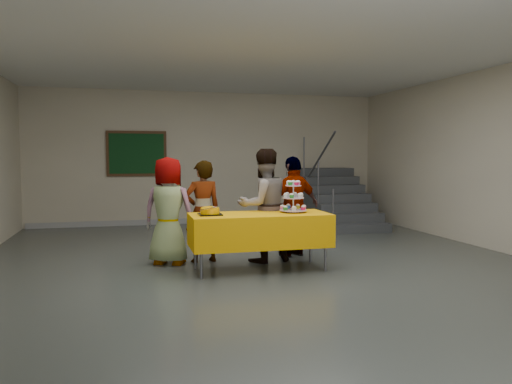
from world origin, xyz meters
TOP-DOWN VIEW (x-y plane):
  - room_shell at (0.00, 0.02)m, footprint 10.00×10.04m
  - bake_table at (-0.09, 0.08)m, footprint 1.88×0.78m
  - cupcake_stand at (0.41, 0.13)m, footprint 0.38×0.38m
  - bear_cake at (-0.76, 0.10)m, footprint 0.32×0.36m
  - schoolchild_a at (-1.25, 0.77)m, footprint 0.89×0.76m
  - schoolchild_b at (-0.76, 0.80)m, footprint 0.59×0.44m
  - schoolchild_c at (0.11, 0.59)m, footprint 0.92×0.79m
  - schoolchild_d at (0.67, 0.88)m, footprint 0.98×0.65m
  - staircase at (2.70, 4.13)m, footprint 1.30×2.40m
  - noticeboard at (-1.61, 4.96)m, footprint 1.30×0.05m

SIDE VIEW (x-z plane):
  - staircase at x=2.70m, z-range -0.53..1.51m
  - bake_table at x=-0.09m, z-range 0.17..0.94m
  - schoolchild_b at x=-0.76m, z-range 0.00..1.48m
  - schoolchild_a at x=-1.25m, z-range 0.00..1.54m
  - schoolchild_d at x=0.67m, z-range 0.00..1.54m
  - schoolchild_c at x=0.11m, z-range 0.00..1.65m
  - bear_cake at x=-0.76m, z-range 0.77..0.89m
  - cupcake_stand at x=0.41m, z-range 0.73..1.17m
  - noticeboard at x=-1.61m, z-range 1.10..2.10m
  - room_shell at x=0.00m, z-range 0.62..3.64m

